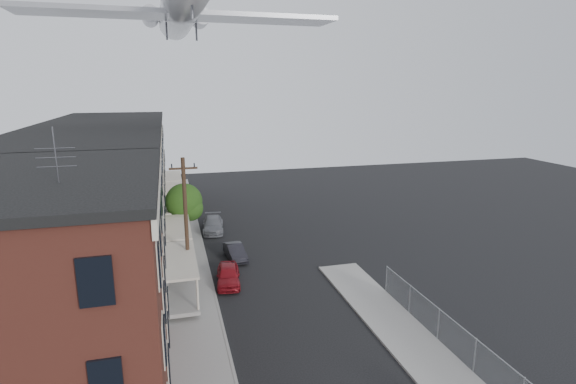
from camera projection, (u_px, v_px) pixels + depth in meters
name	position (u px, v px, depth m)	size (l,w,h in m)	color
sidewalk_left	(187.00, 256.00, 36.15)	(3.00, 62.00, 0.12)	gray
sidewalk_right	(433.00, 365.00, 22.00)	(3.00, 26.00, 0.12)	gray
curb_left	(205.00, 254.00, 36.51)	(0.15, 62.00, 0.14)	gray
curb_right	(407.00, 370.00, 21.64)	(0.15, 26.00, 0.14)	gray
corner_building	(30.00, 305.00, 17.36)	(10.31, 12.30, 12.15)	#341410
row_house_a	(76.00, 231.00, 26.30)	(11.98, 7.00, 10.30)	slate
row_house_b	(94.00, 202.00, 32.88)	(11.98, 7.00, 10.30)	slate
row_house_c	(106.00, 183.00, 39.46)	(11.98, 7.00, 10.30)	slate
row_house_d	(114.00, 169.00, 46.04)	(11.98, 7.00, 10.30)	slate
row_house_e	(120.00, 159.00, 52.62)	(11.98, 7.00, 10.30)	slate
chainlink_fence	(475.00, 355.00, 21.23)	(0.06, 18.06, 1.90)	gray
utility_pole	(186.00, 223.00, 29.42)	(1.80, 0.26, 9.00)	black
street_tree	(186.00, 203.00, 39.11)	(3.22, 3.20, 5.20)	black
car_near	(228.00, 275.00, 31.07)	(1.58, 3.92, 1.33)	maroon
car_mid	(235.00, 252.00, 35.61)	(1.26, 3.62, 1.19)	black
car_far	(213.00, 224.00, 42.41)	(1.87, 4.59, 1.33)	slate
airplane	(181.00, 6.00, 36.63)	(24.34, 27.79, 8.09)	silver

